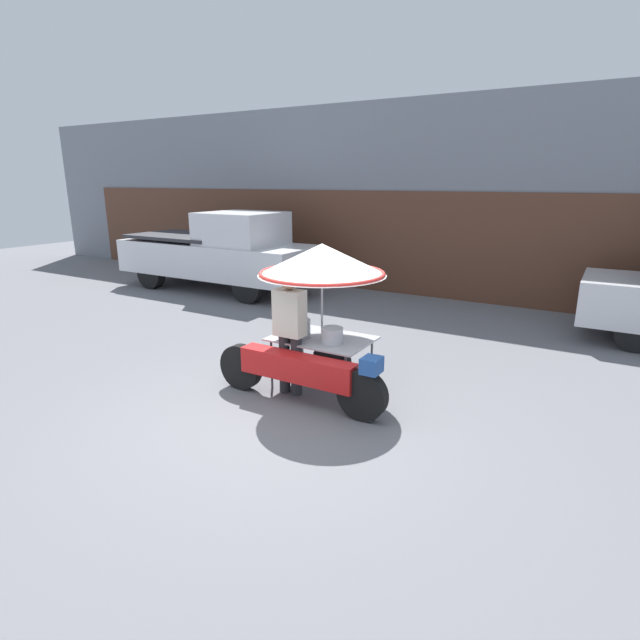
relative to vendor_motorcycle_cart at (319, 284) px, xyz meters
name	(u,v)px	position (x,y,z in m)	size (l,w,h in m)	color
ground_plane	(279,417)	(0.03, -0.95, -1.39)	(36.00, 36.00, 0.00)	slate
shopfront_building	(471,200)	(0.03, 6.96, 0.79)	(28.00, 2.06, 4.41)	gray
vendor_motorcycle_cart	(319,284)	(0.00, 0.00, 0.00)	(2.34, 1.61, 1.89)	black
vendor_person	(290,328)	(-0.24, -0.30, -0.52)	(0.38, 0.22, 1.56)	#2D2D33
pickup_truck	(221,253)	(-5.18, 4.04, -0.46)	(5.14, 1.77, 1.92)	black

